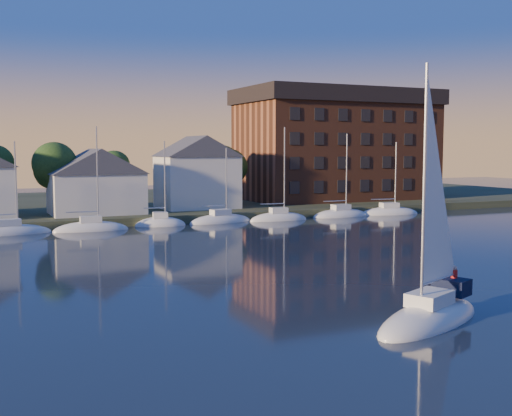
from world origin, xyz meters
TOP-DOWN VIEW (x-y plane):
  - ground at (0.00, 0.00)m, footprint 260.00×260.00m
  - shoreline_land at (0.00, 75.00)m, footprint 160.00×50.00m
  - wooden_dock at (0.00, 52.00)m, footprint 120.00×3.00m
  - clubhouse_centre at (-6.00, 57.00)m, footprint 11.55×8.40m
  - clubhouse_east at (8.00, 59.00)m, footprint 10.50×8.40m
  - condo_block at (34.00, 64.95)m, footprint 31.00×17.00m
  - tree_line at (2.00, 63.00)m, footprint 93.40×5.40m
  - moored_fleet at (-4.00, 49.00)m, footprint 79.50×2.40m
  - hero_sailboat at (0.80, 2.58)m, footprint 9.74×6.46m

SIDE VIEW (x-z plane):
  - ground at x=0.00m, z-range 0.00..0.00m
  - shoreline_land at x=0.00m, z-range -1.00..1.00m
  - wooden_dock at x=0.00m, z-range -0.50..0.50m
  - moored_fleet at x=-4.00m, z-range -5.93..6.12m
  - hero_sailboat at x=0.80m, z-range -6.63..7.84m
  - clubhouse_centre at x=-6.00m, z-range 1.09..9.17m
  - clubhouse_east at x=8.00m, z-range 1.10..10.90m
  - tree_line at x=2.00m, z-range 2.73..11.63m
  - condo_block at x=34.00m, z-range 1.09..18.49m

